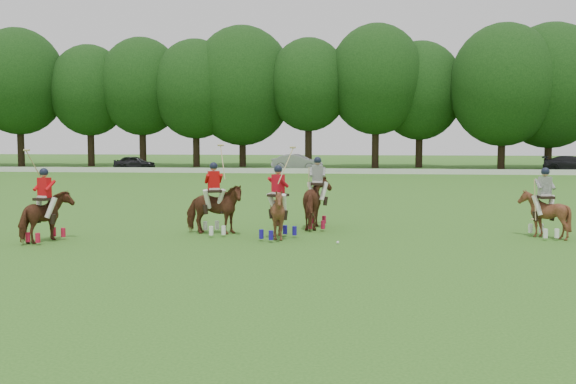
# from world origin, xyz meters

# --- Properties ---
(ground) EXTENTS (180.00, 180.00, 0.00)m
(ground) POSITION_xyz_m (0.00, 0.00, 0.00)
(ground) COLOR #2E621C
(ground) RESTS_ON ground
(tree_line) EXTENTS (117.98, 14.32, 14.75)m
(tree_line) POSITION_xyz_m (0.26, 48.05, 8.23)
(tree_line) COLOR black
(tree_line) RESTS_ON ground
(boundary_rail) EXTENTS (120.00, 0.10, 0.44)m
(boundary_rail) POSITION_xyz_m (0.00, 38.00, 0.22)
(boundary_rail) COLOR white
(boundary_rail) RESTS_ON ground
(car_left) EXTENTS (3.96, 1.85, 1.31)m
(car_left) POSITION_xyz_m (-16.12, 42.50, 0.65)
(car_left) COLOR black
(car_left) RESTS_ON ground
(car_mid) EXTENTS (4.76, 2.21, 1.51)m
(car_mid) POSITION_xyz_m (-0.70, 42.50, 0.75)
(car_mid) COLOR gray
(car_mid) RESTS_ON ground
(car_right) EXTENTS (5.28, 3.80, 1.42)m
(car_right) POSITION_xyz_m (23.70, 42.50, 0.71)
(car_right) COLOR black
(car_right) RESTS_ON ground
(polo_red_a) EXTENTS (1.24, 1.94, 2.78)m
(polo_red_a) POSITION_xyz_m (-4.84, 2.11, 0.80)
(polo_red_a) COLOR #492513
(polo_red_a) RESTS_ON ground
(polo_red_b) EXTENTS (2.04, 1.91, 2.89)m
(polo_red_b) POSITION_xyz_m (-0.08, 4.05, 0.85)
(polo_red_b) COLOR #492513
(polo_red_b) RESTS_ON ground
(polo_red_c) EXTENTS (1.86, 1.91, 2.84)m
(polo_red_c) POSITION_xyz_m (2.10, 3.29, 0.83)
(polo_red_c) COLOR #492513
(polo_red_c) RESTS_ON ground
(polo_stripe_a) EXTENTS (1.32, 2.14, 2.48)m
(polo_stripe_a) POSITION_xyz_m (3.18, 5.77, 0.92)
(polo_stripe_a) COLOR #492513
(polo_stripe_a) RESTS_ON ground
(polo_stripe_b) EXTENTS (1.38, 1.51, 2.21)m
(polo_stripe_b) POSITION_xyz_m (10.39, 4.46, 0.78)
(polo_stripe_b) COLOR #492513
(polo_stripe_b) RESTS_ON ground
(polo_ball) EXTENTS (0.09, 0.09, 0.09)m
(polo_ball) POSITION_xyz_m (3.96, 2.62, 0.04)
(polo_ball) COLOR white
(polo_ball) RESTS_ON ground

